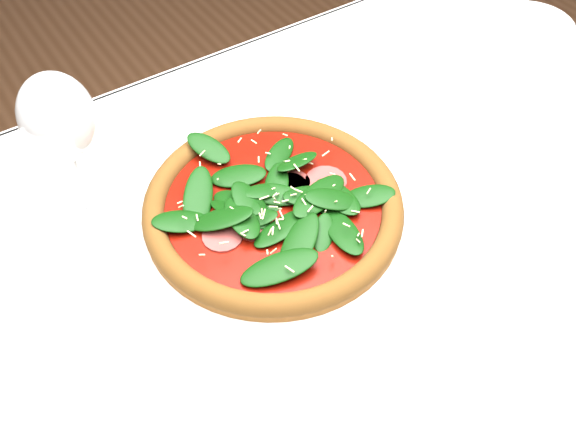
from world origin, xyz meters
TOP-DOWN VIEW (x-y plane):
  - dining_table at (0.00, 0.00)m, footprint 1.21×0.81m
  - plate at (-0.06, 0.05)m, footprint 0.38×0.38m
  - pizza at (-0.06, 0.05)m, footprint 0.43×0.43m
  - wine_glass at (-0.25, 0.19)m, footprint 0.09×0.09m
  - saucer_far at (0.54, 0.17)m, footprint 0.14×0.14m

SIDE VIEW (x-z plane):
  - dining_table at x=0.00m, z-range 0.27..1.02m
  - saucer_far at x=0.54m, z-range 0.75..0.76m
  - plate at x=-0.06m, z-range 0.75..0.77m
  - pizza at x=-0.06m, z-range 0.76..0.80m
  - wine_glass at x=-0.25m, z-range 0.79..1.00m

